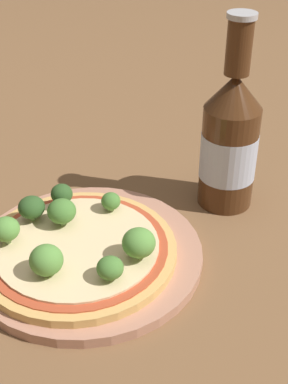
% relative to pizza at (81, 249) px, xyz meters
% --- Properties ---
extents(ground_plane, '(3.00, 3.00, 0.00)m').
position_rel_pizza_xyz_m(ground_plane, '(-0.00, 0.01, -0.02)').
color(ground_plane, brown).
extents(plate, '(0.26, 0.26, 0.01)m').
position_rel_pizza_xyz_m(plate, '(0.01, 0.00, -0.01)').
color(plate, tan).
rests_on(plate, ground_plane).
extents(pizza, '(0.22, 0.22, 0.01)m').
position_rel_pizza_xyz_m(pizza, '(0.00, 0.00, 0.00)').
color(pizza, tan).
rests_on(pizza, plate).
extents(broccoli_floret_0, '(0.03, 0.03, 0.02)m').
position_rel_pizza_xyz_m(broccoli_floret_0, '(0.02, -0.06, 0.02)').
color(broccoli_floret_0, '#89A866').
rests_on(broccoli_floret_0, pizza).
extents(broccoli_floret_1, '(0.03, 0.03, 0.03)m').
position_rel_pizza_xyz_m(broccoli_floret_1, '(-0.04, -0.04, 0.02)').
color(broccoli_floret_1, '#89A866').
rests_on(broccoli_floret_1, pizza).
extents(broccoli_floret_2, '(0.03, 0.03, 0.03)m').
position_rel_pizza_xyz_m(broccoli_floret_2, '(-0.01, 0.04, 0.02)').
color(broccoli_floret_2, '#89A866').
rests_on(broccoli_floret_2, pizza).
extents(broccoli_floret_3, '(0.03, 0.03, 0.03)m').
position_rel_pizza_xyz_m(broccoli_floret_3, '(-0.01, 0.07, 0.02)').
color(broccoli_floret_3, '#89A866').
rests_on(broccoli_floret_3, pizza).
extents(broccoli_floret_4, '(0.02, 0.02, 0.02)m').
position_rel_pizza_xyz_m(broccoli_floret_4, '(0.05, 0.05, 0.02)').
color(broccoli_floret_4, '#89A866').
rests_on(broccoli_floret_4, pizza).
extents(broccoli_floret_5, '(0.03, 0.03, 0.03)m').
position_rel_pizza_xyz_m(broccoli_floret_5, '(-0.08, 0.02, 0.03)').
color(broccoli_floret_5, '#89A866').
rests_on(broccoli_floret_5, pizza).
extents(broccoli_floret_6, '(0.03, 0.03, 0.03)m').
position_rel_pizza_xyz_m(broccoli_floret_6, '(-0.05, 0.06, 0.02)').
color(broccoli_floret_6, '#89A866').
rests_on(broccoli_floret_6, pizza).
extents(broccoli_floret_7, '(0.03, 0.03, 0.03)m').
position_rel_pizza_xyz_m(broccoli_floret_7, '(0.06, -0.04, 0.03)').
color(broccoli_floret_7, '#89A866').
rests_on(broccoli_floret_7, pizza).
extents(beer_bottle, '(0.07, 0.07, 0.24)m').
position_rel_pizza_xyz_m(beer_bottle, '(0.20, 0.07, 0.07)').
color(beer_bottle, '#472814').
rests_on(beer_bottle, ground_plane).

